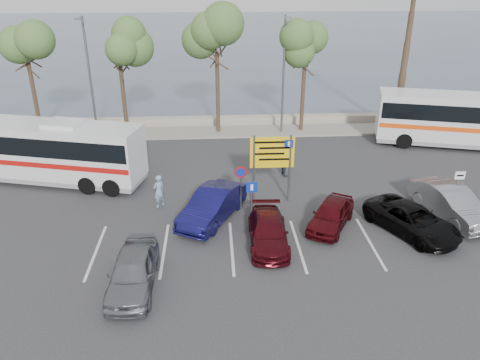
{
  "coord_description": "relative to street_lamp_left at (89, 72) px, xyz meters",
  "views": [
    {
      "loc": [
        -1.86,
        -18.09,
        11.18
      ],
      "look_at": [
        -0.6,
        3.0,
        1.34
      ],
      "focal_mm": 35.0,
      "sensor_mm": 36.0,
      "label": 1
    }
  ],
  "objects": [
    {
      "name": "sign_parking",
      "position": [
        9.8,
        -12.73,
        -3.13
      ],
      "size": [
        0.5,
        0.07,
        2.25
      ],
      "color": "slate",
      "rests_on": "ground"
    },
    {
      "name": "street_lamp_left",
      "position": [
        0.0,
        0.0,
        0.0
      ],
      "size": [
        0.45,
        1.15,
        8.01
      ],
      "color": "slate",
      "rests_on": "kerb_strip"
    },
    {
      "name": "suv_black",
      "position": [
        17.0,
        -13.73,
        -3.97
      ],
      "size": [
        3.96,
        5.0,
        1.26
      ],
      "primitive_type": "imported",
      "rotation": [
        0.0,
        0.0,
        0.48
      ],
      "color": "black",
      "rests_on": "ground"
    },
    {
      "name": "sea",
      "position": [
        10.0,
        46.48,
        -4.59
      ],
      "size": [
        140.0,
        140.0,
        0.0
      ],
      "primitive_type": "plane",
      "color": "#3A485E",
      "rests_on": "ground"
    },
    {
      "name": "tree_left",
      "position": [
        2.0,
        0.48,
        1.41
      ],
      "size": [
        3.2,
        3.2,
        7.2
      ],
      "color": "#382619",
      "rests_on": "kerb_strip"
    },
    {
      "name": "pedestrian_near",
      "position": [
        5.35,
        -10.56,
        -3.74
      ],
      "size": [
        0.74,
        0.72,
        1.72
      ],
      "primitive_type": "imported",
      "rotation": [
        0.0,
        0.0,
        3.87
      ],
      "color": "#7E97B7",
      "rests_on": "ground"
    },
    {
      "name": "car_maroon",
      "position": [
        10.4,
        -14.3,
        -4.01
      ],
      "size": [
        1.79,
        4.11,
        1.18
      ],
      "primitive_type": "imported",
      "rotation": [
        0.0,
        0.0,
        -0.04
      ],
      "color": "#460B12",
      "rests_on": "ground"
    },
    {
      "name": "tree_mid",
      "position": [
        8.5,
        0.48,
        2.06
      ],
      "size": [
        3.2,
        3.2,
        8.0
      ],
      "color": "#382619",
      "rests_on": "kerb_strip"
    },
    {
      "name": "seawall",
      "position": [
        10.0,
        2.48,
        -4.3
      ],
      "size": [
        48.0,
        0.8,
        0.6
      ],
      "primitive_type": "cube",
      "color": "#AA9D88",
      "rests_on": "ground"
    },
    {
      "name": "tree_right",
      "position": [
        14.5,
        0.48,
        1.57
      ],
      "size": [
        3.2,
        3.2,
        7.4
      ],
      "color": "#382619",
      "rests_on": "kerb_strip"
    },
    {
      "name": "ground",
      "position": [
        10.0,
        -13.52,
        -4.6
      ],
      "size": [
        120.0,
        120.0,
        0.0
      ],
      "primitive_type": "plane",
      "color": "#2E2E30",
      "rests_on": "ground"
    },
    {
      "name": "kerb_strip",
      "position": [
        10.0,
        0.48,
        -4.52
      ],
      "size": [
        44.0,
        2.4,
        0.15
      ],
      "primitive_type": "cube",
      "color": "gray",
      "rests_on": "ground"
    },
    {
      "name": "car_blue",
      "position": [
        8.0,
        -12.02,
        -3.85
      ],
      "size": [
        3.54,
        4.79,
        1.51
      ],
      "primitive_type": "imported",
      "rotation": [
        0.0,
        0.0,
        -0.48
      ],
      "color": "#11104B",
      "rests_on": "ground"
    },
    {
      "name": "car_silver_a",
      "position": [
        5.0,
        -17.02,
        -3.9
      ],
      "size": [
        1.76,
        4.15,
        1.4
      ],
      "primitive_type": "imported",
      "rotation": [
        0.0,
        0.0,
        -0.03
      ],
      "color": "slate",
      "rests_on": "ground"
    },
    {
      "name": "street_lamp_right",
      "position": [
        13.0,
        0.0,
        0.0
      ],
      "size": [
        0.45,
        1.15,
        8.01
      ],
      "color": "slate",
      "rests_on": "kerb_strip"
    },
    {
      "name": "tree_far_left",
      "position": [
        -4.0,
        0.48,
        1.73
      ],
      "size": [
        3.2,
        3.2,
        7.6
      ],
      "color": "#382619",
      "rests_on": "kerb_strip"
    },
    {
      "name": "car_silver_b",
      "position": [
        19.4,
        -12.46,
        -3.84
      ],
      "size": [
        2.65,
        4.88,
        1.53
      ],
      "primitive_type": "imported",
      "rotation": [
        0.0,
        0.0,
        0.24
      ],
      "color": "gray",
      "rests_on": "ground"
    },
    {
      "name": "coach_bus_left",
      "position": [
        -1.42,
        -7.02,
        -2.94
      ],
      "size": [
        11.73,
        5.24,
        3.58
      ],
      "color": "silver",
      "rests_on": "ground"
    },
    {
      "name": "car_red",
      "position": [
        13.46,
        -13.01,
        -3.97
      ],
      "size": [
        3.12,
        3.91,
        1.25
      ],
      "primitive_type": "imported",
      "rotation": [
        0.0,
        0.0,
        -0.53
      ],
      "color": "#4C0A10",
      "rests_on": "ground"
    },
    {
      "name": "sign_no_stop",
      "position": [
        9.4,
        -11.13,
        -3.02
      ],
      "size": [
        0.6,
        0.08,
        2.35
      ],
      "color": "slate",
      "rests_on": "ground"
    },
    {
      "name": "sign_taxi",
      "position": [
        19.8,
        -12.03,
        -3.18
      ],
      "size": [
        0.5,
        0.07,
        2.2
      ],
      "color": "slate",
      "rests_on": "ground"
    },
    {
      "name": "pedestrian_far",
      "position": [
        12.25,
        -7.02,
        -3.76
      ],
      "size": [
        0.76,
        0.91,
        1.68
      ],
      "primitive_type": "imported",
      "rotation": [
        0.0,
        0.0,
        1.73
      ],
      "color": "#31334A",
      "rests_on": "ground"
    },
    {
      "name": "coach_bus_right",
      "position": [
        25.0,
        -3.27,
        -2.88
      ],
      "size": [
        12.13,
        5.58,
        3.7
      ],
      "color": "silver",
      "rests_on": "ground"
    },
    {
      "name": "direction_sign",
      "position": [
        11.0,
        -10.32,
        -2.17
      ],
      "size": [
        2.2,
        0.12,
        3.6
      ],
      "color": "slate",
      "rests_on": "ground"
    },
    {
      "name": "lane_markings",
      "position": [
        8.86,
        -14.52,
        -4.6
      ],
      "size": [
        12.02,
        4.2,
        0.01
      ],
      "primitive_type": null,
      "color": "silver",
      "rests_on": "ground"
    }
  ]
}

